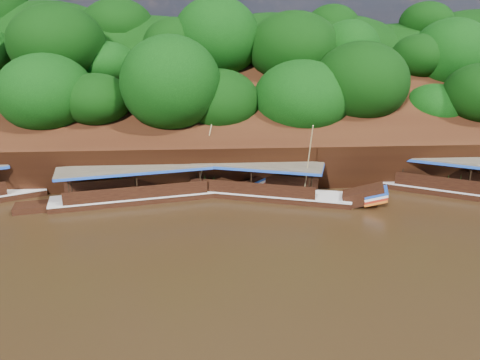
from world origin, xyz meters
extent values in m
plane|color=black|center=(0.00, 0.00, 0.00)|extent=(160.00, 160.00, 0.00)
cube|color=black|center=(0.00, 16.00, 3.50)|extent=(120.00, 16.12, 13.64)
cube|color=black|center=(0.00, 26.00, 0.00)|extent=(120.00, 24.00, 12.00)
ellipsoid|color=#0B420B|center=(-6.00, 15.00, 3.50)|extent=(18.00, 8.00, 6.40)
ellipsoid|color=#0B420B|center=(0.00, 23.00, 9.20)|extent=(24.00, 11.00, 8.40)
cube|color=black|center=(13.53, 7.35, 0.00)|extent=(13.25, 8.86, 0.97)
cube|color=brown|center=(12.78, 7.77, 2.61)|extent=(10.80, 7.70, 0.13)
cube|color=#1C49B6|center=(12.78, 7.77, 2.48)|extent=(10.80, 7.70, 0.19)
cube|color=black|center=(-2.11, 8.30, 0.00)|extent=(12.47, 5.87, 0.93)
cube|color=silver|center=(-2.11, 8.30, 0.44)|extent=(12.49, 5.93, 0.10)
cube|color=black|center=(4.52, 6.22, 0.72)|extent=(3.31, 2.50, 1.74)
cube|color=#1C49B6|center=(5.26, 5.99, 1.03)|extent=(1.98, 2.14, 0.63)
cube|color=#AA2312|center=(5.26, 5.99, 0.68)|extent=(1.98, 2.14, 0.63)
cube|color=brown|center=(-2.85, 8.53, 2.48)|extent=(10.01, 5.39, 0.12)
cube|color=#1C49B6|center=(-2.85, 8.53, 2.36)|extent=(10.01, 5.39, 0.19)
cylinder|color=tan|center=(0.65, 6.79, 3.16)|extent=(0.11, 1.82, 5.13)
cube|color=black|center=(-10.42, 8.40, 0.00)|extent=(13.63, 5.02, 0.92)
cube|color=silver|center=(-10.42, 8.40, 0.44)|extent=(13.64, 5.09, 0.10)
cube|color=black|center=(-3.02, 9.99, 0.71)|extent=(3.45, 2.31, 1.81)
cube|color=#1C49B6|center=(-2.19, 10.17, 1.02)|extent=(1.98, 2.06, 0.67)
cube|color=#AA2312|center=(-2.19, 10.17, 0.67)|extent=(1.98, 2.06, 0.67)
cube|color=brown|center=(-11.24, 8.22, 2.46)|extent=(10.84, 4.74, 0.12)
cube|color=#1C49B6|center=(-11.24, 8.22, 2.33)|extent=(10.84, 4.74, 0.18)
cylinder|color=tan|center=(-6.39, 9.06, 2.86)|extent=(1.16, 0.60, 4.68)
cube|color=black|center=(-17.77, 11.10, 0.78)|extent=(3.56, 3.00, 1.85)
cube|color=#1C49B6|center=(-17.05, 11.46, 1.11)|extent=(2.27, 2.41, 0.67)
cube|color=#AA2312|center=(-17.05, 11.46, 0.73)|extent=(2.27, 2.41, 0.67)
cone|color=#21691A|center=(-20.85, 9.71, 0.90)|extent=(1.50, 1.50, 1.80)
cone|color=#21691A|center=(-13.03, 9.33, 1.00)|extent=(1.50, 1.50, 2.00)
cone|color=#21691A|center=(-6.26, 8.99, 0.81)|extent=(1.50, 1.50, 1.62)
cone|color=#21691A|center=(0.00, 9.61, 0.82)|extent=(1.50, 1.50, 1.63)
cone|color=#21691A|center=(7.06, 9.93, 1.12)|extent=(1.50, 1.50, 2.23)
cone|color=#21691A|center=(12.64, 9.34, 0.81)|extent=(1.50, 1.50, 1.61)
camera|label=1|loc=(-5.94, -23.36, 11.67)|focal=35.00mm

